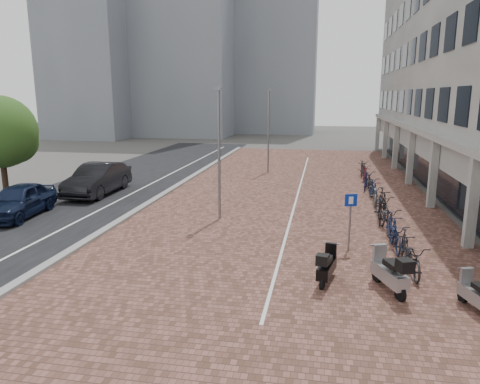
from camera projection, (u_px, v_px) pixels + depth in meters
name	position (u px, v px, depth m)	size (l,w,h in m)	color
ground	(205.00, 272.00, 14.01)	(140.00, 140.00, 0.00)	#474442
plaza_brick	(294.00, 194.00, 25.17)	(14.50, 42.00, 0.04)	brown
street_asphalt	(113.00, 186.00, 27.15)	(8.00, 50.00, 0.03)	black
curb	(174.00, 188.00, 26.44)	(0.35, 42.00, 0.14)	gray
lane_line	(144.00, 187.00, 26.79)	(0.12, 44.00, 0.00)	white
parking_line	(298.00, 193.00, 25.13)	(0.10, 30.00, 0.00)	white
bg_towers	(194.00, 31.00, 60.63)	(33.00, 23.00, 32.00)	gray
car_navy	(19.00, 201.00, 20.26)	(1.79, 4.45, 1.51)	black
car_dark	(98.00, 179.00, 24.89)	(1.82, 5.21, 1.72)	black
scooter_front	(390.00, 271.00, 12.50)	(0.56, 1.79, 1.23)	#98989C
scooter_mid	(327.00, 265.00, 13.16)	(0.49, 1.57, 1.08)	black
scooter_back	(478.00, 294.00, 11.32)	(0.47, 1.50, 1.03)	#959499
parking_sign	(350.00, 214.00, 15.62)	(0.43, 0.18, 2.09)	slate
lamp_near	(219.00, 156.00, 19.37)	(0.12, 0.12, 5.70)	slate
lamp_far	(268.00, 132.00, 31.39)	(0.12, 0.12, 5.81)	gray
street_tree	(3.00, 134.00, 23.19)	(3.76, 3.76, 5.46)	#382619
bike_row	(376.00, 195.00, 22.58)	(1.14, 20.39, 1.05)	black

